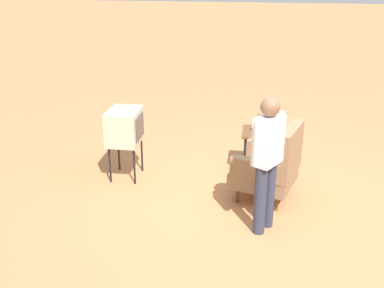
# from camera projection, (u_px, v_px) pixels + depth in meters

# --- Properties ---
(ground_plane) EXTENTS (60.00, 60.00, 0.00)m
(ground_plane) POSITION_uv_depth(u_px,v_px,m) (251.00, 207.00, 6.14)
(ground_plane) COLOR #C17A4C
(armchair) EXTENTS (0.96, 0.97, 1.06)m
(armchair) POSITION_uv_depth(u_px,v_px,m) (272.00, 165.00, 6.17)
(armchair) COLOR brown
(armchair) RESTS_ON ground
(side_table) EXTENTS (0.56, 0.56, 0.62)m
(side_table) POSITION_uv_depth(u_px,v_px,m) (261.00, 137.00, 7.06)
(side_table) COLOR black
(side_table) RESTS_ON ground
(tv_on_stand) EXTENTS (0.60, 0.45, 1.03)m
(tv_on_stand) POSITION_uv_depth(u_px,v_px,m) (125.00, 127.00, 6.72)
(tv_on_stand) COLOR black
(tv_on_stand) RESTS_ON ground
(person_standing) EXTENTS (0.50, 0.37, 1.64)m
(person_standing) POSITION_uv_depth(u_px,v_px,m) (268.00, 157.00, 5.31)
(person_standing) COLOR #2D3347
(person_standing) RESTS_ON ground
(bottle_tall_amber) EXTENTS (0.07, 0.07, 0.30)m
(bottle_tall_amber) POSITION_uv_depth(u_px,v_px,m) (260.00, 124.00, 6.87)
(bottle_tall_amber) COLOR brown
(bottle_tall_amber) RESTS_ON side_table
(bottle_short_clear) EXTENTS (0.06, 0.06, 0.20)m
(bottle_short_clear) POSITION_uv_depth(u_px,v_px,m) (260.00, 124.00, 7.03)
(bottle_short_clear) COLOR silver
(bottle_short_clear) RESTS_ON side_table
(flower_vase) EXTENTS (0.14, 0.10, 0.27)m
(flower_vase) POSITION_uv_depth(u_px,v_px,m) (267.00, 123.00, 6.92)
(flower_vase) COLOR silver
(flower_vase) RESTS_ON side_table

